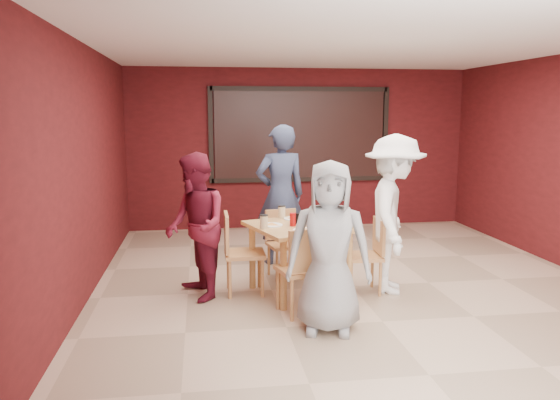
{
  "coord_description": "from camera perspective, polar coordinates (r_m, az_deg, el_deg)",
  "views": [
    {
      "loc": [
        -1.74,
        -6.04,
        2.04
      ],
      "look_at": [
        -0.88,
        -0.15,
        1.08
      ],
      "focal_mm": 35.0,
      "sensor_mm": 36.0,
      "label": 1
    }
  ],
  "objects": [
    {
      "name": "floor",
      "position": [
        6.6,
        7.49,
        -8.92
      ],
      "size": [
        7.0,
        7.0,
        0.0
      ],
      "primitive_type": "plane",
      "color": "tan",
      "rests_on": "ground"
    },
    {
      "name": "window_blinds",
      "position": [
        9.65,
        2.12,
        6.84
      ],
      "size": [
        3.0,
        0.02,
        1.5
      ],
      "primitive_type": "cube",
      "color": "black"
    },
    {
      "name": "dining_table",
      "position": [
        6.13,
        2.03,
        -3.51
      ],
      "size": [
        1.27,
        1.27,
        0.95
      ],
      "color": "tan",
      "rests_on": "floor"
    },
    {
      "name": "chair_front",
      "position": [
        5.51,
        2.56,
        -6.87
      ],
      "size": [
        0.54,
        0.54,
        0.92
      ],
      "color": "#C9774E",
      "rests_on": "floor"
    },
    {
      "name": "chair_back",
      "position": [
        6.83,
        0.35,
        -4.12
      ],
      "size": [
        0.47,
        0.47,
        0.83
      ],
      "color": "#C9774E",
      "rests_on": "floor"
    },
    {
      "name": "chair_left",
      "position": [
        6.19,
        -4.44,
        -5.07
      ],
      "size": [
        0.45,
        0.45,
        0.92
      ],
      "color": "#C9774E",
      "rests_on": "floor"
    },
    {
      "name": "chair_right",
      "position": [
        6.3,
        9.26,
        -5.3
      ],
      "size": [
        0.43,
        0.43,
        0.85
      ],
      "color": "#C9774E",
      "rests_on": "floor"
    },
    {
      "name": "diner_front",
      "position": [
        5.08,
        5.15,
        -4.94
      ],
      "size": [
        0.89,
        0.69,
        1.61
      ],
      "primitive_type": "imported",
      "rotation": [
        0.0,
        0.0,
        -0.25
      ],
      "color": "gray",
      "rests_on": "floor"
    },
    {
      "name": "diner_back",
      "position": [
        7.35,
        0.06,
        0.56
      ],
      "size": [
        0.75,
        0.55,
        1.88
      ],
      "primitive_type": "imported",
      "rotation": [
        0.0,
        0.0,
        3.3
      ],
      "color": "#2E3753",
      "rests_on": "floor"
    },
    {
      "name": "diner_left",
      "position": [
        6.02,
        -8.81,
        -2.76
      ],
      "size": [
        0.81,
        0.92,
        1.62
      ],
      "primitive_type": "imported",
      "rotation": [
        0.0,
        0.0,
        -1.29
      ],
      "color": "maroon",
      "rests_on": "floor"
    },
    {
      "name": "diner_right",
      "position": [
        6.3,
        11.8,
        -1.45
      ],
      "size": [
        1.02,
        1.32,
        1.8
      ],
      "primitive_type": "imported",
      "rotation": [
        0.0,
        0.0,
        1.23
      ],
      "color": "white",
      "rests_on": "floor"
    }
  ]
}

